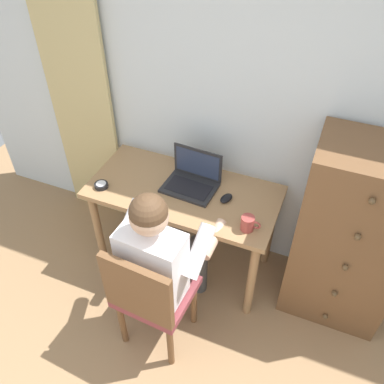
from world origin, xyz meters
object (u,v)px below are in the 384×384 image
at_px(dresser, 350,237).
at_px(desk, 184,202).
at_px(laptop, 192,179).
at_px(coffee_mug, 248,223).
at_px(chair, 150,295).
at_px(person_seated, 164,252).
at_px(computer_mouse, 226,198).
at_px(desk_clock, 101,185).

bearing_deg(dresser, desk, -175.88).
distance_m(dresser, laptop, 1.04).
distance_m(laptop, coffee_mug, 0.51).
xyz_separation_m(chair, person_seated, (0.01, 0.18, 0.18)).
relative_size(dresser, person_seated, 1.07).
height_order(dresser, person_seated, dresser).
bearing_deg(desk, person_seated, -80.43).
bearing_deg(coffee_mug, laptop, 151.71).
relative_size(person_seated, computer_mouse, 12.06).
xyz_separation_m(computer_mouse, coffee_mug, (0.19, -0.19, 0.03)).
bearing_deg(person_seated, computer_mouse, 67.38).
bearing_deg(laptop, dresser, 0.56).
xyz_separation_m(desk, dresser, (1.07, 0.08, 0.02)).
distance_m(computer_mouse, coffee_mug, 0.27).
bearing_deg(chair, person_seated, 86.70).
distance_m(chair, computer_mouse, 0.76).
height_order(desk, desk_clock, desk_clock).
xyz_separation_m(desk_clock, coffee_mug, (1.00, 0.00, 0.03)).
xyz_separation_m(laptop, coffee_mug, (0.45, -0.24, -0.00)).
xyz_separation_m(person_seated, desk_clock, (-0.59, 0.31, 0.07)).
bearing_deg(coffee_mug, desk_clock, -179.87).
height_order(dresser, laptop, dresser).
bearing_deg(desk_clock, coffee_mug, 0.13).
bearing_deg(chair, coffee_mug, 50.00).
distance_m(dresser, chair, 1.25).
bearing_deg(dresser, coffee_mug, -156.58).
xyz_separation_m(dresser, computer_mouse, (-0.78, -0.06, 0.10)).
xyz_separation_m(desk, computer_mouse, (0.29, 0.01, 0.13)).
bearing_deg(desk_clock, desk, 19.12).
bearing_deg(laptop, chair, -87.11).
bearing_deg(desk, laptop, 63.00).
distance_m(chair, desk_clock, 0.80).
bearing_deg(desk, chair, -83.92).
height_order(dresser, coffee_mug, dresser).
distance_m(laptop, computer_mouse, 0.26).
bearing_deg(person_seated, laptop, 94.95).
distance_m(desk, person_seated, 0.49).
bearing_deg(laptop, desk_clock, -155.91).
xyz_separation_m(laptop, desk_clock, (-0.55, -0.24, -0.04)).
relative_size(desk, dresser, 0.97).
bearing_deg(computer_mouse, chair, -89.45).
bearing_deg(dresser, person_seated, -150.33).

